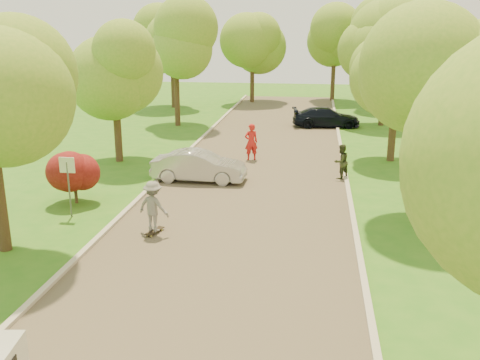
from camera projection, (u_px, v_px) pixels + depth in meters
The scene contains 21 objects.
ground at pixel (211, 278), 14.32m from camera, with size 100.00×100.00×0.00m, color #2E6F1A.
road at pixel (248, 190), 21.92m from camera, with size 8.00×60.00×0.01m, color #4C4438.
curb_left at pixel (153, 185), 22.46m from camera, with size 0.18×60.00×0.12m, color #B2AD9E.
curb_right at pixel (349, 193), 21.36m from camera, with size 0.18×60.00×0.12m, color #B2AD9E.
street_sign at pixel (68, 174), 18.47m from camera, with size 0.55×0.06×2.17m.
red_shrub at pixel (74, 175), 20.10m from camera, with size 1.70×1.70×1.95m.
tree_l_midb at pixel (117, 68), 25.37m from camera, with size 4.30×4.20×6.62m.
tree_l_far at pixel (178, 42), 34.57m from camera, with size 4.92×4.80×7.79m.
tree_r_mida at pixel (461, 58), 16.57m from camera, with size 5.13×5.00×7.95m.
tree_r_midb at pixel (402, 61), 25.37m from camera, with size 4.51×4.40×7.01m.
tree_r_far at pixel (391, 36), 34.52m from camera, with size 5.33×5.20×8.34m.
tree_bg_a at pixel (174, 41), 42.55m from camera, with size 5.12×5.00×7.72m.
tree_bg_b at pixel (391, 38), 42.07m from camera, with size 5.12×5.00×7.95m.
tree_bg_c at pixel (255, 43), 45.62m from camera, with size 4.92×4.80×7.33m.
tree_bg_d at pixel (337, 40), 46.48m from camera, with size 5.12×5.00×7.72m.
silver_sedan at pixel (199, 166), 23.09m from camera, with size 1.41×4.05×1.33m, color #A9A9AD.
dark_sedan at pixel (326, 117), 35.44m from camera, with size 1.81×4.45×1.29m, color black.
longboard at pixel (154, 231), 17.36m from camera, with size 0.48×0.89×0.10m.
skateboarder at pixel (153, 206), 17.13m from camera, with size 1.08×0.62×1.67m, color slate.
person_striped at pixel (251, 142), 26.61m from camera, with size 0.67×0.44×1.85m, color red.
person_olive at pixel (341, 162), 23.40m from camera, with size 0.75×0.59×1.55m, color #2F3620.
Camera 1 is at (2.63, -12.77, 6.54)m, focal length 40.00 mm.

